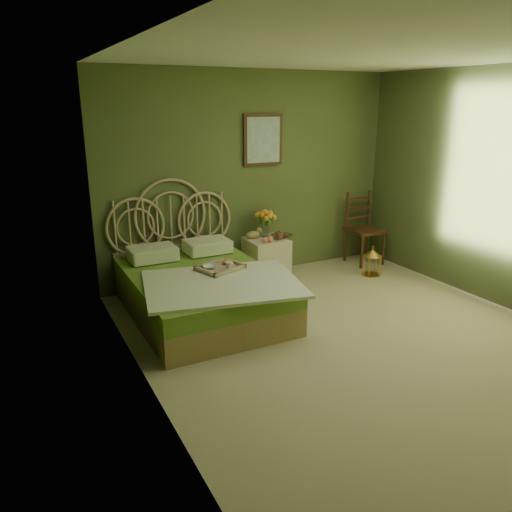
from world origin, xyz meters
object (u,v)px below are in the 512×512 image
chair (362,224)px  birdcage (372,262)px  nightstand (266,253)px  bed (200,288)px

chair → birdcage: bearing=-113.1°
chair → birdcage: 0.72m
nightstand → chair: bearing=1.1°
birdcage → nightstand: bearing=158.0°
bed → birdcage: 2.48m
bed → nightstand: bearing=29.8°
bed → chair: 2.82m
bed → nightstand: 1.34m
nightstand → birdcage: 1.43m
bed → nightstand: size_ratio=2.24×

